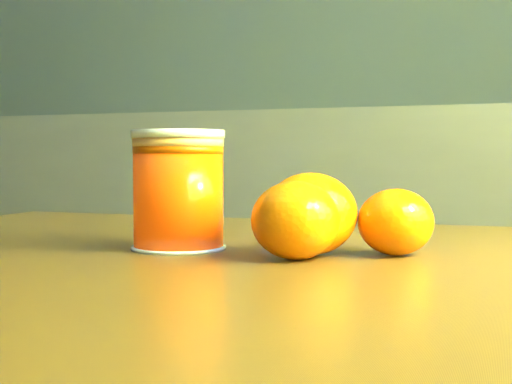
% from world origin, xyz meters
% --- Properties ---
extents(kitchen_counter, '(3.15, 0.60, 0.90)m').
position_xyz_m(kitchen_counter, '(0.00, 1.45, 0.45)').
color(kitchen_counter, '#56585C').
rests_on(kitchen_counter, ground).
extents(table, '(0.98, 0.70, 0.71)m').
position_xyz_m(table, '(0.87, 0.12, 0.62)').
color(table, brown).
rests_on(table, ground).
extents(juice_glass, '(0.08, 0.08, 0.10)m').
position_xyz_m(juice_glass, '(0.77, 0.15, 0.76)').
color(juice_glass, '#FF4405').
rests_on(juice_glass, table).
extents(orange_front, '(0.08, 0.08, 0.07)m').
position_xyz_m(orange_front, '(0.88, 0.16, 0.75)').
color(orange_front, orange).
rests_on(orange_front, table).
extents(orange_back, '(0.08, 0.08, 0.05)m').
position_xyz_m(orange_back, '(0.95, 0.18, 0.74)').
color(orange_back, orange).
rests_on(orange_back, table).
extents(orange_extra, '(0.08, 0.08, 0.06)m').
position_xyz_m(orange_extra, '(0.88, 0.13, 0.74)').
color(orange_extra, orange).
rests_on(orange_extra, table).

